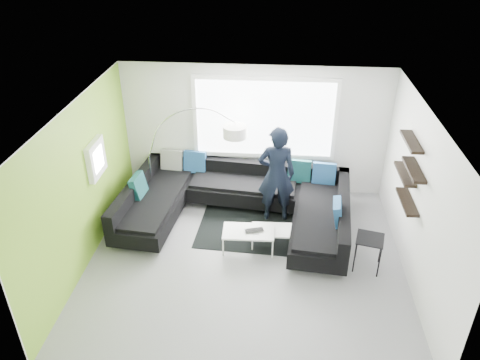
# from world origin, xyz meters

# --- Properties ---
(ground) EXTENTS (5.50, 5.50, 0.00)m
(ground) POSITION_xyz_m (0.00, 0.00, 0.00)
(ground) COLOR gray
(ground) RESTS_ON ground
(room_shell) EXTENTS (5.54, 5.04, 2.82)m
(room_shell) POSITION_xyz_m (0.04, 0.21, 1.81)
(room_shell) COLOR silver
(room_shell) RESTS_ON ground
(sectional_sofa) EXTENTS (4.51, 3.06, 0.92)m
(sectional_sofa) POSITION_xyz_m (-0.27, 1.09, 0.41)
(sectional_sofa) COLOR black
(sectional_sofa) RESTS_ON ground
(rug) EXTENTS (2.11, 1.59, 0.01)m
(rug) POSITION_xyz_m (0.04, 0.94, 0.01)
(rug) COLOR black
(rug) RESTS_ON ground
(coffee_table) EXTENTS (1.21, 0.72, 0.39)m
(coffee_table) POSITION_xyz_m (0.24, 0.43, 0.19)
(coffee_table) COLOR silver
(coffee_table) RESTS_ON ground
(arc_lamp) EXTENTS (2.03, 0.70, 2.15)m
(arc_lamp) POSITION_xyz_m (-2.10, 1.78, 1.08)
(arc_lamp) COLOR silver
(arc_lamp) RESTS_ON ground
(side_table) EXTENTS (0.54, 0.54, 0.62)m
(side_table) POSITION_xyz_m (2.11, 0.01, 0.31)
(side_table) COLOR black
(side_table) RESTS_ON ground
(person) EXTENTS (0.80, 0.59, 1.98)m
(person) POSITION_xyz_m (0.49, 1.39, 0.99)
(person) COLOR black
(person) RESTS_ON ground
(laptop) EXTENTS (0.46, 0.40, 0.03)m
(laptop) POSITION_xyz_m (0.15, 0.31, 0.40)
(laptop) COLOR black
(laptop) RESTS_ON coffee_table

